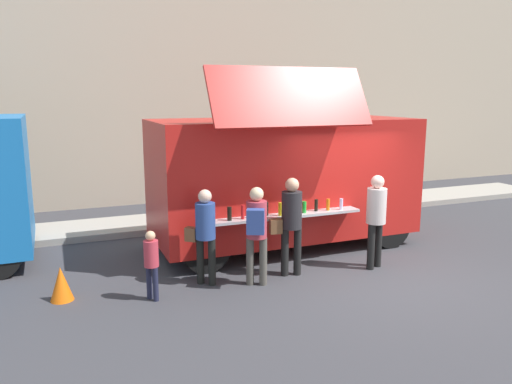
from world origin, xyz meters
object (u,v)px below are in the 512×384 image
at_px(customer_front_ordering, 291,218).
at_px(child_near_queue, 151,259).
at_px(customer_rear_waiting, 205,229).
at_px(food_truck_main, 284,177).
at_px(customer_extra_browsing, 376,213).
at_px(trash_bin, 376,193).
at_px(customer_mid_with_backpack, 256,226).
at_px(traffic_cone_orange, 61,284).

height_order(customer_front_ordering, child_near_queue, customer_front_ordering).
relative_size(customer_front_ordering, customer_rear_waiting, 1.07).
distance_m(food_truck_main, customer_extra_browsing, 2.19).
bearing_deg(customer_front_ordering, trash_bin, -38.51).
height_order(customer_mid_with_backpack, customer_extra_browsing, customer_extra_browsing).
distance_m(trash_bin, customer_front_ordering, 6.20).
distance_m(food_truck_main, customer_rear_waiting, 2.73).
bearing_deg(customer_mid_with_backpack, child_near_queue, 114.13).
relative_size(traffic_cone_orange, customer_mid_with_backpack, 0.32).
xyz_separation_m(traffic_cone_orange, child_near_queue, (1.33, -0.52, 0.40)).
xyz_separation_m(food_truck_main, customer_mid_with_backpack, (-1.43, -1.91, -0.45)).
relative_size(food_truck_main, customer_front_ordering, 3.07).
distance_m(food_truck_main, trash_bin, 4.76).
height_order(food_truck_main, customer_mid_with_backpack, food_truck_main).
height_order(trash_bin, customer_rear_waiting, customer_rear_waiting).
relative_size(trash_bin, customer_mid_with_backpack, 0.51).
bearing_deg(food_truck_main, customer_mid_with_backpack, -126.44).
bearing_deg(child_near_queue, customer_rear_waiting, -11.97).
height_order(customer_extra_browsing, child_near_queue, customer_extra_browsing).
relative_size(trash_bin, customer_extra_browsing, 0.49).
height_order(food_truck_main, customer_extra_browsing, food_truck_main).
bearing_deg(customer_rear_waiting, food_truck_main, -13.90).
relative_size(trash_bin, child_near_queue, 0.77).
relative_size(traffic_cone_orange, customer_front_ordering, 0.31).
height_order(food_truck_main, customer_rear_waiting, food_truck_main).
xyz_separation_m(trash_bin, customer_rear_waiting, (-6.22, -3.84, 0.55)).
bearing_deg(customer_mid_with_backpack, customer_rear_waiting, 89.71).
height_order(trash_bin, customer_extra_browsing, customer_extra_browsing).
relative_size(customer_mid_with_backpack, customer_extra_browsing, 0.96).
xyz_separation_m(food_truck_main, customer_extra_browsing, (0.95, -1.93, -0.44)).
bearing_deg(customer_front_ordering, customer_rear_waiting, 95.09).
distance_m(traffic_cone_orange, customer_extra_browsing, 5.55).
relative_size(customer_mid_with_backpack, customer_rear_waiting, 1.03).
xyz_separation_m(trash_bin, customer_mid_with_backpack, (-5.44, -4.24, 0.61)).
bearing_deg(child_near_queue, food_truck_main, -0.34).
relative_size(food_truck_main, trash_bin, 6.29).
relative_size(food_truck_main, customer_rear_waiting, 3.30).
distance_m(food_truck_main, traffic_cone_orange, 4.85).
bearing_deg(trash_bin, customer_front_ordering, -139.53).
height_order(customer_front_ordering, customer_mid_with_backpack, customer_front_ordering).
relative_size(traffic_cone_orange, customer_rear_waiting, 0.33).
relative_size(food_truck_main, child_near_queue, 4.83).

